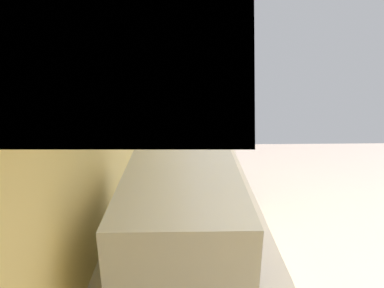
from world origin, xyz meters
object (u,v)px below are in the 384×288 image
object	(u,v)px
microwave	(183,227)
bowl	(197,183)
kettle	(193,132)
oven_range	(187,157)

from	to	relation	value
microwave	bowl	bearing A→B (deg)	-6.46
microwave	kettle	world-z (taller)	microwave
oven_range	kettle	distance (m)	0.94
bowl	kettle	size ratio (longest dim) A/B	0.64
oven_range	bowl	world-z (taller)	oven_range
oven_range	microwave	size ratio (longest dim) A/B	2.00
microwave	bowl	size ratio (longest dim) A/B	3.90
oven_range	kettle	world-z (taller)	oven_range
oven_range	bowl	distance (m)	1.66
microwave	bowl	distance (m)	0.61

